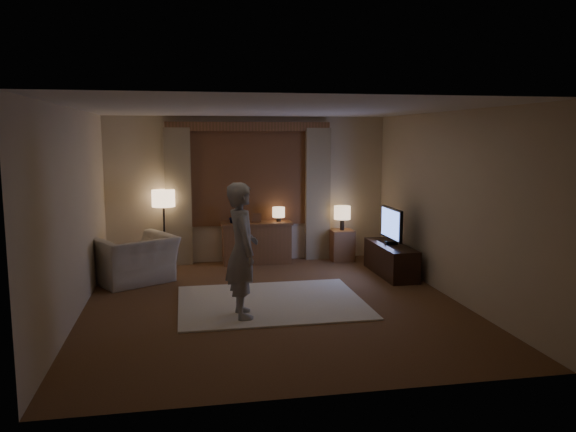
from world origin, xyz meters
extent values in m
cube|color=brown|center=(0.00, 0.00, -0.01)|extent=(5.00, 5.50, 0.02)
cube|color=silver|center=(0.00, 0.00, 2.61)|extent=(5.00, 5.50, 0.02)
cube|color=beige|center=(0.00, 2.76, 1.30)|extent=(5.00, 0.02, 2.60)
cube|color=beige|center=(0.00, -2.76, 1.30)|extent=(5.00, 0.02, 2.60)
cube|color=beige|center=(-2.51, 0.00, 1.30)|extent=(0.02, 5.50, 2.60)
cube|color=beige|center=(2.51, 0.00, 1.30)|extent=(0.02, 5.50, 2.60)
cube|color=black|center=(0.00, 2.73, 1.55)|extent=(2.00, 0.01, 1.70)
cube|color=brown|center=(0.00, 2.72, 1.55)|extent=(2.08, 0.04, 1.78)
cube|color=tan|center=(-1.25, 2.65, 1.20)|extent=(0.45, 0.12, 2.40)
cube|color=tan|center=(1.25, 2.65, 1.20)|extent=(0.45, 0.12, 2.40)
cube|color=brown|center=(0.00, 2.67, 2.42)|extent=(2.90, 0.14, 0.16)
cube|color=beige|center=(-0.02, 0.07, 0.01)|extent=(2.50, 2.00, 0.02)
cube|color=brown|center=(0.10, 2.50, 0.35)|extent=(1.20, 0.40, 0.70)
cube|color=brown|center=(0.10, 2.50, 0.80)|extent=(0.16, 0.02, 0.20)
imported|color=#999999|center=(-0.30, 2.50, 0.85)|extent=(0.17, 0.13, 0.30)
cylinder|color=black|center=(0.50, 2.50, 0.76)|extent=(0.08, 0.08, 0.12)
cylinder|color=#FFCE99|center=(0.50, 2.50, 0.91)|extent=(0.22, 0.22, 0.18)
cylinder|color=black|center=(-1.50, 2.50, 0.01)|extent=(0.28, 0.28, 0.03)
cylinder|color=black|center=(-1.50, 2.50, 0.53)|extent=(0.04, 0.04, 1.07)
cylinder|color=#FFCE99|center=(-1.50, 2.50, 1.20)|extent=(0.39, 0.39, 0.28)
imported|color=beige|center=(-1.94, 1.52, 0.37)|extent=(1.47, 1.42, 0.73)
cube|color=brown|center=(1.66, 2.45, 0.28)|extent=(0.40, 0.40, 0.56)
cylinder|color=black|center=(1.66, 2.45, 0.66)|extent=(0.08, 0.08, 0.20)
cylinder|color=#FFCE99|center=(1.66, 2.45, 0.88)|extent=(0.30, 0.30, 0.24)
cube|color=black|center=(2.15, 1.26, 0.25)|extent=(0.45, 1.40, 0.50)
cube|color=black|center=(2.15, 1.26, 0.53)|extent=(0.20, 0.09, 0.06)
cube|color=black|center=(2.15, 1.26, 0.85)|extent=(0.05, 0.84, 0.51)
cube|color=#5171DD|center=(2.12, 1.26, 0.85)|extent=(0.00, 0.78, 0.46)
imported|color=#9F9A93|center=(-0.47, -0.47, 0.86)|extent=(0.45, 0.65, 1.68)
camera|label=1|loc=(-1.17, -7.26, 2.26)|focal=35.00mm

